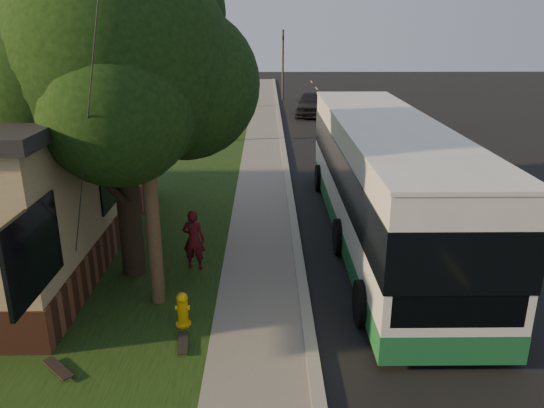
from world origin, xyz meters
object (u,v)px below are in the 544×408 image
Objects in this scene: skateboard_main at (183,343)px; dumpster at (46,192)px; bare_tree_far at (237,80)px; skateboarder at (194,240)px; traffic_signal at (283,60)px; fire_hydrant at (183,309)px; utility_pole at (143,98)px; transit_bus at (384,178)px; leafy_tree at (119,64)px; skateboard_spare at (58,369)px; distant_car at (311,103)px; bare_tree_near at (215,102)px.

dumpster reaches higher than skateboard_main.
skateboarder is (0.30, -27.30, -1.15)m from bare_tree_far.
traffic_signal reaches higher than dumpster.
bare_tree_far reaches higher than dumpster.
fire_hydrant is 0.47× the size of skateboarder.
utility_pole is 7.46m from transit_bus.
leafy_tree is 27.56m from bare_tree_far.
utility_pole is 4.18m from skateboarder.
utility_pole is at bearing -146.73° from transit_bus.
fire_hydrant is 2.73m from skateboarder.
bare_tree_far is at bearing 87.03° from skateboard_spare.
dumpster is at bearing 125.33° from skateboard_main.
transit_bus is 21.90m from distant_car.
skateboarder is 1.07× the size of dumpster.
skateboard_main is at bearing -94.93° from traffic_signal.
fire_hydrant is 0.82m from skateboard_main.
leafy_tree reaches higher than fire_hydrant.
transit_bus is at bearing -13.82° from dumpster.
bare_tree_near reaches higher than skateboard_main.
dumpster is (-4.15, 4.80, -4.54)m from leafy_tree.
fire_hydrant is at bearing 97.57° from skateboard_main.
bare_tree_far is at bearing 102.28° from transit_bus.
traffic_signal is at bearing 110.78° from distant_car.
utility_pole is 12.13× the size of skateboard_spare.
utility_pole is 17.19m from bare_tree_near.
transit_bus is (5.99, -13.21, -0.30)m from bare_tree_near.
distant_car is (4.83, 26.67, 0.41)m from fire_hydrant.
dumpster is (-5.72, 7.45, 0.19)m from fire_hydrant.
leafy_tree is 7.80m from dumpster.
distant_car reaches higher than skateboarder.
transit_bus is at bearing -77.72° from bare_tree_far.
fire_hydrant is at bearing -52.51° from dumpster.
bare_tree_near is 18.89m from skateboard_main.
skateboarder is (0.80, -15.30, -1.29)m from bare_tree_near.
skateboard_spare is (-1.94, -4.24, -0.73)m from skateboarder.
skateboarder is 4.72m from skateboard_spare.
utility_pole is 5.34m from skateboard_spare.
utility_pole is 5.75× the size of skateboarder.
leafy_tree is at bearing -92.45° from bare_tree_far.
bare_tree_near reaches higher than dumpster.
fire_hydrant is 34.25m from traffic_signal.
utility_pole reaches higher than bare_tree_far.
skateboarder is at bearing 65.39° from skateboard_spare.
traffic_signal is 3.73× the size of dumpster.
skateboard_main is (1.00, -18.75, -2.03)m from bare_tree_near.
traffic_signal reaches higher than fire_hydrant.
utility_pole reaches higher than skateboarder.
traffic_signal is at bearing -84.92° from skateboarder.
traffic_signal is (3.81, 33.01, -1.47)m from utility_pole.
leafy_tree is 1.58× the size of distant_car.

